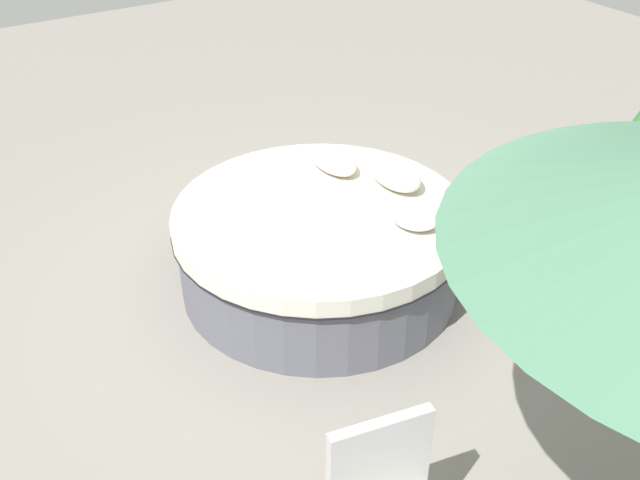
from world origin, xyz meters
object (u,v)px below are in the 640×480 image
object	(u,v)px
round_bed	(320,246)
throw_pillow_2	(333,160)
throw_pillow_1	(395,174)
throw_pillow_0	(414,214)

from	to	relation	value
round_bed	throw_pillow_2	xyz separation A→B (m)	(0.48, -0.43, 0.41)
round_bed	throw_pillow_1	xyz separation A→B (m)	(0.00, -0.68, 0.43)
round_bed	throw_pillow_2	size ratio (longest dim) A/B	4.11
throw_pillow_0	throw_pillow_2	world-z (taller)	same
throw_pillow_1	throw_pillow_2	xyz separation A→B (m)	(0.48, 0.26, -0.02)
throw_pillow_2	round_bed	bearing A→B (deg)	138.52
round_bed	throw_pillow_0	size ratio (longest dim) A/B	5.48
throw_pillow_2	throw_pillow_1	bearing A→B (deg)	-152.16
round_bed	throw_pillow_1	world-z (taller)	throw_pillow_1
throw_pillow_2	throw_pillow_0	bearing A→B (deg)	-178.00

